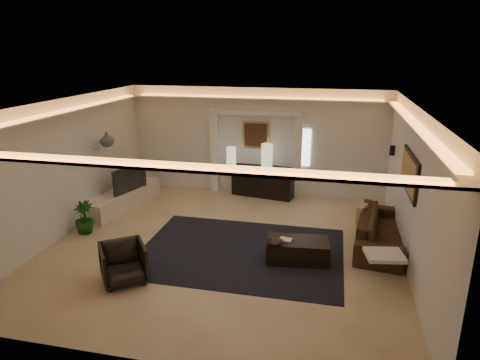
% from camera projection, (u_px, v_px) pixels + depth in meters
% --- Properties ---
extents(floor, '(7.00, 7.00, 0.00)m').
position_uv_depth(floor, '(224.00, 246.00, 8.78)').
color(floor, '#CBB790').
rests_on(floor, ground).
extents(ceiling, '(7.00, 7.00, 0.00)m').
position_uv_depth(ceiling, '(223.00, 104.00, 7.92)').
color(ceiling, white).
rests_on(ceiling, ground).
extents(wall_back, '(7.00, 0.00, 7.00)m').
position_uv_depth(wall_back, '(256.00, 142.00, 11.61)').
color(wall_back, silver).
rests_on(wall_back, ground).
extents(wall_front, '(7.00, 0.00, 7.00)m').
position_uv_depth(wall_front, '(149.00, 263.00, 5.09)').
color(wall_front, silver).
rests_on(wall_front, ground).
extents(wall_left, '(0.00, 7.00, 7.00)m').
position_uv_depth(wall_left, '(65.00, 168.00, 9.08)').
color(wall_left, silver).
rests_on(wall_left, ground).
extents(wall_right, '(0.00, 7.00, 7.00)m').
position_uv_depth(wall_right, '(412.00, 191.00, 7.62)').
color(wall_right, silver).
rests_on(wall_right, ground).
extents(cove_soffit, '(7.00, 7.00, 0.04)m').
position_uv_depth(cove_soffit, '(223.00, 119.00, 8.00)').
color(cove_soffit, silver).
rests_on(cove_soffit, ceiling).
extents(daylight_slit, '(0.25, 0.03, 1.00)m').
position_uv_depth(daylight_slit, '(306.00, 148.00, 11.34)').
color(daylight_slit, white).
rests_on(daylight_slit, wall_back).
extents(area_rug, '(4.00, 3.00, 0.01)m').
position_uv_depth(area_rug, '(241.00, 252.00, 8.51)').
color(area_rug, black).
rests_on(area_rug, ground).
extents(pilaster_left, '(0.22, 0.20, 2.20)m').
position_uv_depth(pilaster_left, '(215.00, 153.00, 11.86)').
color(pilaster_left, silver).
rests_on(pilaster_left, ground).
extents(pilaster_right, '(0.22, 0.20, 2.20)m').
position_uv_depth(pilaster_right, '(297.00, 157.00, 11.38)').
color(pilaster_right, silver).
rests_on(pilaster_right, ground).
extents(alcove_header, '(2.52, 0.20, 0.12)m').
position_uv_depth(alcove_header, '(256.00, 113.00, 11.28)').
color(alcove_header, silver).
rests_on(alcove_header, wall_back).
extents(painting_frame, '(0.74, 0.04, 0.74)m').
position_uv_depth(painting_frame, '(256.00, 135.00, 11.52)').
color(painting_frame, tan).
rests_on(painting_frame, wall_back).
extents(painting_canvas, '(0.62, 0.02, 0.62)m').
position_uv_depth(painting_canvas, '(256.00, 135.00, 11.50)').
color(painting_canvas, '#4C2D1E').
rests_on(painting_canvas, wall_back).
extents(art_panel_frame, '(0.04, 1.64, 0.74)m').
position_uv_depth(art_panel_frame, '(410.00, 173.00, 7.84)').
color(art_panel_frame, black).
rests_on(art_panel_frame, wall_right).
extents(art_panel_gold, '(0.02, 1.50, 0.62)m').
position_uv_depth(art_panel_gold, '(408.00, 173.00, 7.84)').
color(art_panel_gold, tan).
rests_on(art_panel_gold, wall_right).
extents(wall_sconce, '(0.12, 0.12, 0.22)m').
position_uv_depth(wall_sconce, '(392.00, 150.00, 9.63)').
color(wall_sconce, black).
rests_on(wall_sconce, wall_right).
extents(wall_niche, '(0.10, 0.55, 0.04)m').
position_uv_depth(wall_niche, '(101.00, 145.00, 10.31)').
color(wall_niche, silver).
rests_on(wall_niche, wall_left).
extents(console, '(1.72, 0.80, 0.83)m').
position_uv_depth(console, '(263.00, 182.00, 11.64)').
color(console, black).
rests_on(console, ground).
extents(lamp_left, '(0.32, 0.32, 0.56)m').
position_uv_depth(lamp_left, '(231.00, 158.00, 11.36)').
color(lamp_left, beige).
rests_on(lamp_left, console).
extents(lamp_right, '(0.31, 0.31, 0.66)m').
position_uv_depth(lamp_right, '(267.00, 158.00, 11.31)').
color(lamp_right, beige).
rests_on(lamp_right, console).
extents(media_ledge, '(1.01, 2.52, 0.46)m').
position_uv_depth(media_ledge, '(123.00, 198.00, 10.85)').
color(media_ledge, beige).
rests_on(media_ledge, ground).
extents(tv, '(1.10, 0.47, 0.64)m').
position_uv_depth(tv, '(127.00, 178.00, 10.67)').
color(tv, black).
rests_on(tv, media_ledge).
extents(figurine, '(0.20, 0.20, 0.41)m').
position_uv_depth(figurine, '(129.00, 177.00, 11.23)').
color(figurine, black).
rests_on(figurine, media_ledge).
extents(ginger_jar, '(0.44, 0.44, 0.35)m').
position_uv_depth(ginger_jar, '(107.00, 139.00, 10.01)').
color(ginger_jar, slate).
rests_on(ginger_jar, wall_niche).
extents(plant, '(0.44, 0.44, 0.72)m').
position_uv_depth(plant, '(84.00, 218.00, 9.29)').
color(plant, '#143E13').
rests_on(plant, ground).
extents(sofa, '(2.43, 1.22, 0.68)m').
position_uv_depth(sofa, '(382.00, 230.00, 8.69)').
color(sofa, black).
rests_on(sofa, ground).
extents(throw_blanket, '(0.70, 0.61, 0.07)m').
position_uv_depth(throw_blanket, '(384.00, 255.00, 7.20)').
color(throw_blanket, beige).
rests_on(throw_blanket, sofa).
extents(throw_pillow, '(0.25, 0.40, 0.39)m').
position_uv_depth(throw_pillow, '(362.00, 214.00, 8.97)').
color(throw_pillow, tan).
rests_on(throw_pillow, sofa).
extents(coffee_table, '(1.22, 0.75, 0.43)m').
position_uv_depth(coffee_table, '(297.00, 251.00, 8.12)').
color(coffee_table, black).
rests_on(coffee_table, ground).
extents(bowl, '(0.39, 0.39, 0.08)m').
position_uv_depth(bowl, '(274.00, 243.00, 7.88)').
color(bowl, black).
rests_on(bowl, coffee_table).
extents(magazine, '(0.27, 0.23, 0.03)m').
position_uv_depth(magazine, '(286.00, 240.00, 8.05)').
color(magazine, silver).
rests_on(magazine, coffee_table).
extents(armchair, '(1.04, 1.04, 0.69)m').
position_uv_depth(armchair, '(123.00, 263.00, 7.36)').
color(armchair, black).
rests_on(armchair, ground).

